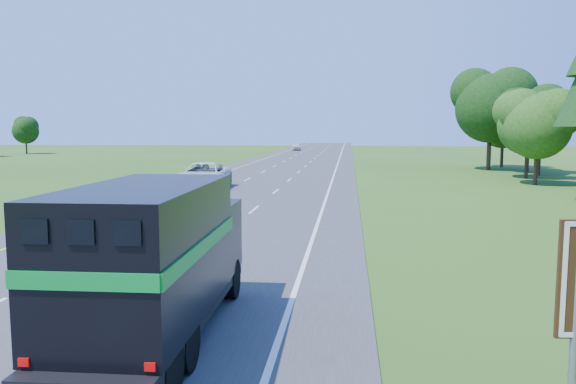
# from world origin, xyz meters

# --- Properties ---
(road) EXTENTS (15.00, 260.00, 0.04)m
(road) POSITION_xyz_m (0.00, 50.00, 0.02)
(road) COLOR #38383A
(road) RESTS_ON ground
(lane_markings) EXTENTS (11.15, 260.00, 0.01)m
(lane_markings) POSITION_xyz_m (0.00, 50.00, 0.04)
(lane_markings) COLOR yellow
(lane_markings) RESTS_ON road
(horse_truck) EXTENTS (2.48, 7.43, 3.27)m
(horse_truck) POSITION_xyz_m (3.02, 10.15, 1.79)
(horse_truck) COLOR black
(horse_truck) RESTS_ON road
(white_suv) EXTENTS (3.56, 7.10, 1.93)m
(white_suv) POSITION_xyz_m (-3.55, 38.95, 1.00)
(white_suv) COLOR silver
(white_suv) RESTS_ON road
(far_car) EXTENTS (1.99, 4.36, 1.45)m
(far_car) POSITION_xyz_m (-3.88, 114.42, 0.77)
(far_car) COLOR silver
(far_car) RESTS_ON road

